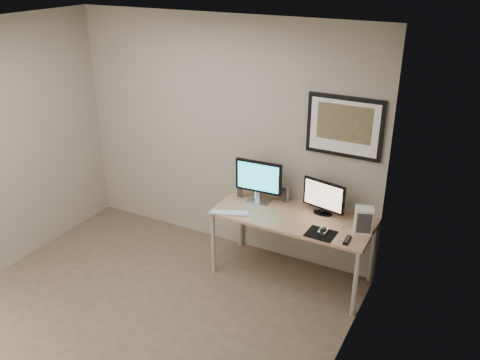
{
  "coord_description": "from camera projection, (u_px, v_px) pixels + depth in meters",
  "views": [
    {
      "loc": [
        2.62,
        -2.88,
        3.15
      ],
      "look_at": [
        0.53,
        1.1,
        1.12
      ],
      "focal_mm": 38.0,
      "sensor_mm": 36.0,
      "label": 1
    }
  ],
  "objects": [
    {
      "name": "mouse",
      "position": [
        323.0,
        230.0,
        4.78
      ],
      "size": [
        0.07,
        0.12,
        0.04
      ],
      "primitive_type": "ellipsoid",
      "rotation": [
        0.0,
        0.0,
        0.01
      ],
      "color": "black",
      "rests_on": "mousepad"
    },
    {
      "name": "speaker_right",
      "position": [
        286.0,
        194.0,
        5.34
      ],
      "size": [
        0.08,
        0.08,
        0.18
      ],
      "primitive_type": "cylinder",
      "rotation": [
        0.0,
        0.0,
        -0.07
      ],
      "color": "#AAABAF",
      "rests_on": "desk"
    },
    {
      "name": "framed_art",
      "position": [
        345.0,
        127.0,
        4.85
      ],
      "size": [
        0.75,
        0.04,
        0.6
      ],
      "color": "black",
      "rests_on": "room"
    },
    {
      "name": "phone_dock",
      "position": [
        257.0,
        196.0,
        5.36
      ],
      "size": [
        0.07,
        0.07,
        0.12
      ],
      "primitive_type": "cube",
      "rotation": [
        0.0,
        0.0,
        -0.14
      ],
      "color": "black",
      "rests_on": "desk"
    },
    {
      "name": "room",
      "position": [
        152.0,
        141.0,
        4.42
      ],
      "size": [
        3.6,
        3.6,
        3.6
      ],
      "color": "white",
      "rests_on": "ground"
    },
    {
      "name": "remote",
      "position": [
        347.0,
        240.0,
        4.64
      ],
      "size": [
        0.05,
        0.17,
        0.02
      ],
      "primitive_type": "cube",
      "rotation": [
        0.0,
        0.0,
        0.04
      ],
      "color": "black",
      "rests_on": "desk"
    },
    {
      "name": "monitor_large",
      "position": [
        258.0,
        180.0,
        5.27
      ],
      "size": [
        0.51,
        0.18,
        0.46
      ],
      "rotation": [
        0.0,
        0.0,
        0.06
      ],
      "color": "#AAABAF",
      "rests_on": "desk"
    },
    {
      "name": "monitor_tv",
      "position": [
        324.0,
        197.0,
        5.05
      ],
      "size": [
        0.46,
        0.14,
        0.36
      ],
      "rotation": [
        0.0,
        0.0,
        -0.2
      ],
      "color": "black",
      "rests_on": "desk"
    },
    {
      "name": "speaker_left",
      "position": [
        240.0,
        190.0,
        5.45
      ],
      "size": [
        0.08,
        0.08,
        0.16
      ],
      "primitive_type": "cylinder",
      "rotation": [
        0.0,
        0.0,
        0.37
      ],
      "color": "#AAABAF",
      "rests_on": "desk"
    },
    {
      "name": "fan_unit",
      "position": [
        364.0,
        220.0,
        4.74
      ],
      "size": [
        0.2,
        0.17,
        0.26
      ],
      "primitive_type": "cube",
      "rotation": [
        0.0,
        0.0,
        0.32
      ],
      "color": "silver",
      "rests_on": "desk"
    },
    {
      "name": "floor",
      "position": [
        135.0,
        321.0,
        4.73
      ],
      "size": [
        3.6,
        3.6,
        0.0
      ],
      "primitive_type": "plane",
      "color": "brown",
      "rests_on": "ground"
    },
    {
      "name": "desk",
      "position": [
        293.0,
        221.0,
        5.12
      ],
      "size": [
        1.6,
        0.7,
        0.73
      ],
      "color": "#9C6D4B",
      "rests_on": "floor"
    },
    {
      "name": "mousepad",
      "position": [
        321.0,
        234.0,
        4.76
      ],
      "size": [
        0.28,
        0.25,
        0.0
      ],
      "primitive_type": "cube",
      "rotation": [
        0.0,
        0.0,
        -0.03
      ],
      "color": "black",
      "rests_on": "desk"
    },
    {
      "name": "keyboard",
      "position": [
        229.0,
        213.0,
        5.13
      ],
      "size": [
        0.4,
        0.24,
        0.01
      ],
      "primitive_type": "cube",
      "rotation": [
        0.0,
        0.0,
        0.37
      ],
      "color": "#B7B7BB",
      "rests_on": "desk"
    }
  ]
}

